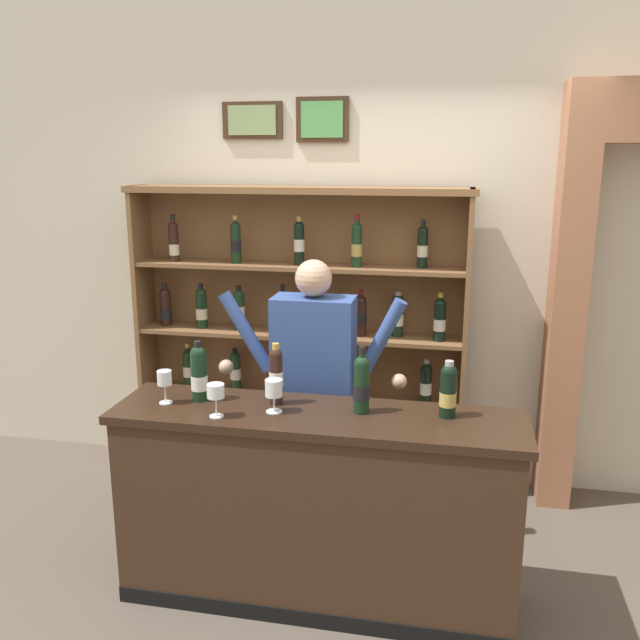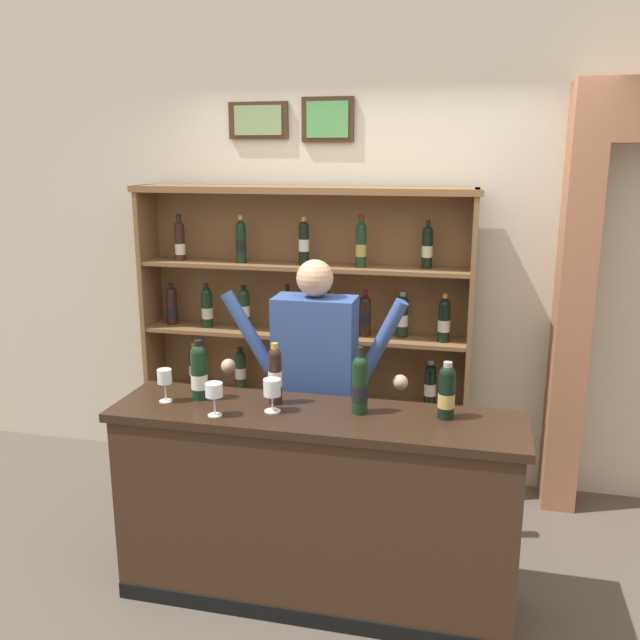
% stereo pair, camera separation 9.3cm
% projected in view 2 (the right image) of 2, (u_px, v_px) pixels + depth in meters
% --- Properties ---
extents(ground_plane, '(14.00, 14.00, 0.02)m').
position_uv_depth(ground_plane, '(337.00, 600.00, 3.27)').
color(ground_plane, brown).
extents(back_wall, '(12.00, 0.19, 3.14)m').
position_uv_depth(back_wall, '(386.00, 239.00, 4.30)').
color(back_wall, beige).
rests_on(back_wall, ground).
extents(wine_shelf, '(2.14, 0.30, 1.91)m').
position_uv_depth(wine_shelf, '(304.00, 329.00, 4.30)').
color(wine_shelf, brown).
rests_on(wine_shelf, ground).
extents(tasting_counter, '(1.90, 0.48, 0.95)m').
position_uv_depth(tasting_counter, '(315.00, 507.00, 3.18)').
color(tasting_counter, '#382316').
rests_on(tasting_counter, ground).
extents(shopkeeper, '(1.02, 0.22, 1.58)m').
position_uv_depth(shopkeeper, '(315.00, 372.00, 3.56)').
color(shopkeeper, '#2D3347').
rests_on(shopkeeper, ground).
extents(tasting_bottle_chianti, '(0.08, 0.08, 0.29)m').
position_uv_depth(tasting_bottle_chianti, '(199.00, 372.00, 3.21)').
color(tasting_bottle_chianti, black).
rests_on(tasting_bottle_chianti, tasting_counter).
extents(tasting_bottle_prosecco, '(0.07, 0.07, 0.30)m').
position_uv_depth(tasting_bottle_prosecco, '(275.00, 374.00, 3.15)').
color(tasting_bottle_prosecco, black).
rests_on(tasting_bottle_prosecco, tasting_counter).
extents(tasting_bottle_rosso, '(0.07, 0.07, 0.31)m').
position_uv_depth(tasting_bottle_rosso, '(360.00, 384.00, 3.03)').
color(tasting_bottle_rosso, black).
rests_on(tasting_bottle_rosso, tasting_counter).
extents(tasting_bottle_bianco, '(0.08, 0.08, 0.26)m').
position_uv_depth(tasting_bottle_bianco, '(447.00, 391.00, 2.97)').
color(tasting_bottle_bianco, black).
rests_on(tasting_bottle_bianco, tasting_counter).
extents(wine_glass_spare, '(0.08, 0.08, 0.15)m').
position_uv_depth(wine_glass_spare, '(214.00, 392.00, 3.00)').
color(wine_glass_spare, silver).
rests_on(wine_glass_spare, tasting_counter).
extents(wine_glass_left, '(0.07, 0.07, 0.16)m').
position_uv_depth(wine_glass_left, '(165.00, 378.00, 3.18)').
color(wine_glass_left, silver).
rests_on(wine_glass_left, tasting_counter).
extents(wine_glass_center, '(0.08, 0.08, 0.16)m').
position_uv_depth(wine_glass_center, '(272.00, 389.00, 3.05)').
color(wine_glass_center, silver).
rests_on(wine_glass_center, tasting_counter).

